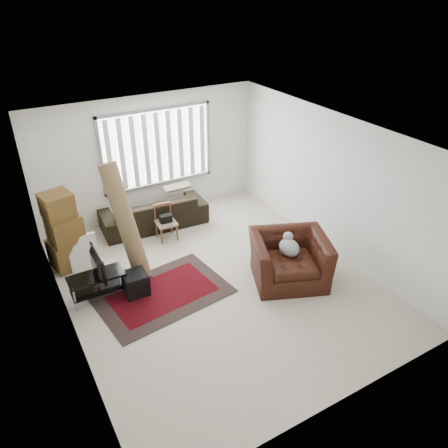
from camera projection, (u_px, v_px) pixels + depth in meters
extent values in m
plane|color=beige|center=(217.00, 281.00, 7.84)|extent=(6.00, 6.00, 0.00)
cube|color=white|center=(215.00, 137.00, 6.49)|extent=(5.00, 6.00, 0.02)
cube|color=white|center=(149.00, 158.00, 9.42)|extent=(5.00, 0.02, 2.70)
cube|color=white|center=(344.00, 327.00, 4.91)|extent=(5.00, 0.02, 2.70)
cube|color=white|center=(59.00, 259.00, 6.09)|extent=(0.02, 6.00, 2.70)
cube|color=white|center=(331.00, 184.00, 8.25)|extent=(0.02, 6.00, 2.70)
cube|color=white|center=(157.00, 148.00, 9.39)|extent=(2.40, 0.01, 1.60)
cube|color=gray|center=(157.00, 148.00, 9.38)|extent=(2.52, 0.06, 1.72)
cube|color=white|center=(158.00, 148.00, 9.35)|extent=(2.40, 0.02, 1.55)
cube|color=black|center=(162.00, 294.00, 7.53)|extent=(2.35, 1.71, 0.02)
cube|color=#4A060D|center=(162.00, 293.00, 7.53)|extent=(1.84, 1.20, 0.00)
cube|color=black|center=(96.00, 276.00, 7.25)|extent=(0.92, 0.41, 0.04)
cube|color=black|center=(98.00, 289.00, 7.37)|extent=(0.89, 0.39, 0.03)
cylinder|color=#B2B2B7|center=(75.00, 300.00, 7.04)|extent=(0.03, 0.03, 0.46)
cylinder|color=#B2B2B7|center=(125.00, 284.00, 7.40)|extent=(0.03, 0.03, 0.46)
cylinder|color=#B2B2B7|center=(70.00, 288.00, 7.30)|extent=(0.03, 0.03, 0.46)
cylinder|color=#B2B2B7|center=(118.00, 274.00, 7.66)|extent=(0.03, 0.03, 0.46)
imported|color=black|center=(94.00, 265.00, 7.13)|extent=(0.10, 0.75, 0.43)
cube|color=black|center=(136.00, 283.00, 7.45)|extent=(0.41, 0.41, 0.39)
cube|color=brown|center=(68.00, 253.00, 8.16)|extent=(0.71, 0.66, 0.55)
cube|color=brown|center=(65.00, 229.00, 7.88)|extent=(0.64, 0.60, 0.50)
cube|color=brown|center=(57.00, 205.00, 7.67)|extent=(0.59, 0.59, 0.44)
cube|color=silver|center=(83.00, 252.00, 8.04)|extent=(0.54, 0.18, 0.68)
cylinder|color=brown|center=(126.00, 222.00, 7.58)|extent=(0.62, 1.00, 2.11)
imported|color=black|center=(153.00, 208.00, 9.38)|extent=(2.31, 1.12, 0.86)
cube|color=#846B56|center=(166.00, 223.00, 8.93)|extent=(0.42, 0.42, 0.04)
cylinder|color=brown|center=(162.00, 236.00, 8.83)|extent=(0.04, 0.04, 0.37)
cylinder|color=brown|center=(177.00, 233.00, 8.96)|extent=(0.04, 0.04, 0.37)
cylinder|color=brown|center=(156.00, 229.00, 9.09)|extent=(0.04, 0.04, 0.37)
cylinder|color=brown|center=(171.00, 225.00, 9.22)|extent=(0.04, 0.04, 0.37)
cube|color=brown|center=(162.00, 205.00, 8.90)|extent=(0.38, 0.06, 0.06)
cube|color=brown|center=(155.00, 213.00, 8.91)|extent=(0.04, 0.04, 0.37)
cube|color=brown|center=(170.00, 210.00, 9.04)|extent=(0.04, 0.04, 0.37)
cube|color=black|center=(166.00, 219.00, 8.88)|extent=(0.26, 0.16, 0.16)
imported|color=black|center=(289.00, 256.00, 7.68)|extent=(1.65, 1.56, 0.97)
ellipsoid|color=#59595B|center=(290.00, 249.00, 7.61)|extent=(0.38, 0.42, 0.24)
sphere|color=#59595B|center=(288.00, 237.00, 7.69)|extent=(0.18, 0.18, 0.18)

